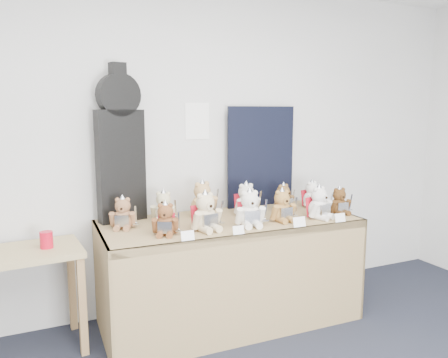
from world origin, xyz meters
name	(u,v)px	position (x,y,z in m)	size (l,w,h in m)	color
room_shell	(197,121)	(0.35, 2.49, 1.57)	(6.00, 6.00, 6.00)	white
display_table	(234,244)	(0.45, 1.98, 0.65)	(1.99, 0.86, 0.82)	#93734B
side_table	(12,270)	(-1.10, 2.18, 0.61)	(0.92, 0.56, 0.74)	tan
guitar_case	(120,146)	(-0.32, 2.37, 1.40)	(0.37, 0.18, 1.18)	black
navy_board	(261,157)	(0.91, 2.42, 1.26)	(0.65, 0.02, 0.87)	black
red_cup	(46,240)	(-0.87, 2.18, 0.79)	(0.09, 0.09, 0.11)	red
teddy_front_far_left	(166,221)	(-0.13, 1.86, 0.92)	(0.20, 0.20, 0.25)	brown
teddy_front_left	(206,213)	(0.16, 1.86, 0.95)	(0.26, 0.23, 0.31)	beige
teddy_front_centre	(250,210)	(0.50, 1.84, 0.94)	(0.25, 0.22, 0.30)	silver
teddy_front_right	(282,207)	(0.79, 1.86, 0.93)	(0.23, 0.18, 0.28)	olive
teddy_front_far_right	(319,204)	(1.10, 1.82, 0.94)	(0.24, 0.22, 0.29)	white
teddy_front_end	(339,202)	(1.34, 1.87, 0.92)	(0.20, 0.17, 0.25)	#4F331B
teddy_back_left	(164,208)	(-0.03, 2.23, 0.93)	(0.21, 0.21, 0.26)	beige
teddy_back_centre_left	(203,200)	(0.30, 2.26, 0.95)	(0.27, 0.24, 0.32)	tan
teddy_back_centre_right	(246,201)	(0.63, 2.15, 0.94)	(0.24, 0.20, 0.30)	silver
teddy_back_right	(284,199)	(0.99, 2.16, 0.93)	(0.22, 0.20, 0.26)	brown
teddy_back_end	(312,195)	(1.29, 2.18, 0.93)	(0.22, 0.20, 0.26)	white
teddy_back_far_left	(123,214)	(-0.36, 2.15, 0.93)	(0.21, 0.20, 0.26)	#8F6343
entry_card_a	(188,236)	(-0.04, 1.67, 0.86)	(0.09, 0.00, 0.06)	white
entry_card_b	(239,230)	(0.33, 1.66, 0.86)	(0.08, 0.00, 0.06)	white
entry_card_c	(299,222)	(0.81, 1.66, 0.86)	(0.10, 0.00, 0.07)	white
entry_card_d	(340,218)	(1.18, 1.65, 0.86)	(0.09, 0.00, 0.07)	white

